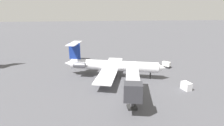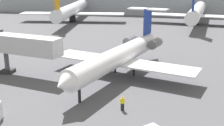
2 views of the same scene
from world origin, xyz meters
name	(u,v)px [view 2 (image 2 of 2)]	position (x,y,z in m)	size (l,w,h in m)	color
ground_plane	(106,74)	(0.00, 0.00, -0.05)	(400.00, 400.00, 0.10)	#4C4C51
regional_jet	(121,55)	(2.49, -0.79, 3.30)	(22.92, 27.69, 9.17)	white
jet_bridge	(14,44)	(-13.22, -3.37, 4.69)	(13.97, 5.53, 6.40)	#ADADB2
ground_crew_marshaller	(122,103)	(4.84, -12.21, 0.86)	(0.47, 0.46, 1.69)	black
terminal_building	(152,0)	(0.00, 82.01, 5.32)	(134.84, 19.05, 10.61)	#8C939E
parked_airliner_west_end	(72,10)	(-23.99, 50.52, 4.11)	(35.19, 41.39, 13.04)	silver
parked_airliner_west_mid	(197,11)	(16.39, 53.54, 4.15)	(33.60, 39.56, 13.11)	white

